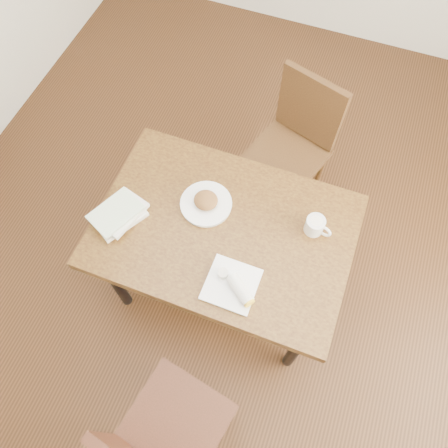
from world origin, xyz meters
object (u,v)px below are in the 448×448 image
(chair_near, at_px, (163,441))
(coffee_mug, at_px, (316,225))
(plate_burrito, at_px, (234,286))
(book_stack, at_px, (119,214))
(table, at_px, (224,236))
(chair_far, at_px, (295,140))
(plate_scone, at_px, (206,203))

(chair_near, relative_size, coffee_mug, 7.16)
(plate_burrito, distance_m, book_stack, 0.66)
(table, distance_m, coffee_mug, 0.45)
(chair_far, bearing_deg, plate_burrito, -90.28)
(chair_near, distance_m, plate_burrito, 0.72)
(chair_near, distance_m, chair_far, 1.74)
(coffee_mug, xyz_separation_m, book_stack, (-0.90, -0.27, -0.02))
(plate_scone, height_order, plate_burrito, plate_scone)
(chair_near, relative_size, plate_burrito, 3.96)
(plate_burrito, bearing_deg, coffee_mug, 57.58)
(chair_far, relative_size, plate_burrito, 3.96)
(table, height_order, plate_scone, plate_scone)
(table, bearing_deg, book_stack, -166.36)
(plate_scone, height_order, book_stack, plate_scone)
(chair_near, bearing_deg, table, 94.74)
(chair_far, relative_size, book_stack, 3.28)
(plate_burrito, bearing_deg, chair_near, -95.75)
(table, xyz_separation_m, chair_near, (0.08, -0.95, -0.12))
(chair_near, relative_size, plate_scone, 3.72)
(chair_near, xyz_separation_m, chair_far, (0.07, 1.74, 0.00))
(plate_scone, relative_size, book_stack, 0.88)
(chair_far, distance_m, coffee_mug, 0.74)
(plate_burrito, height_order, book_stack, plate_burrito)
(chair_far, bearing_deg, book_stack, -125.33)
(chair_far, xyz_separation_m, plate_scone, (-0.28, -0.70, 0.23))
(plate_burrito, xyz_separation_m, book_stack, (-0.64, 0.14, 0.01))
(table, xyz_separation_m, coffee_mug, (0.41, 0.15, 0.13))
(plate_scone, relative_size, plate_burrito, 1.06)
(chair_near, distance_m, book_stack, 1.03)
(chair_far, bearing_deg, table, -100.85)
(table, xyz_separation_m, plate_scone, (-0.13, 0.09, 0.11))
(chair_near, xyz_separation_m, book_stack, (-0.57, 0.83, 0.23))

